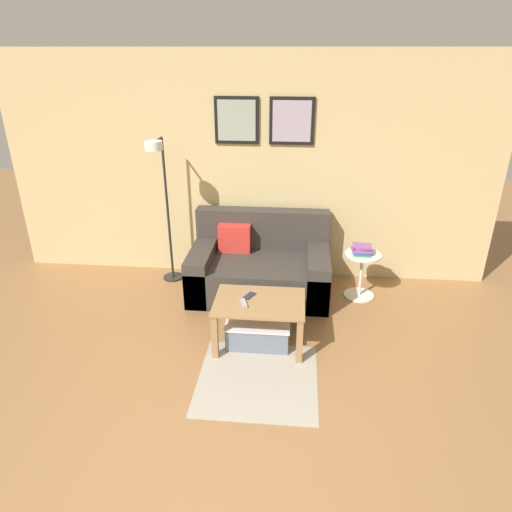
% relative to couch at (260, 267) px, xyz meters
% --- Properties ---
extents(wall_back, '(5.60, 0.09, 2.55)m').
position_rel_couch_xyz_m(wall_back, '(-0.17, 0.48, 1.00)').
color(wall_back, tan).
rests_on(wall_back, ground_plane).
extents(area_rug, '(1.00, 0.99, 0.01)m').
position_rel_couch_xyz_m(area_rug, '(0.12, -1.55, -0.28)').
color(area_rug, '#A39989').
rests_on(area_rug, ground_plane).
extents(couch, '(1.52, 0.94, 0.86)m').
position_rel_couch_xyz_m(couch, '(0.00, 0.00, 0.00)').
color(couch, '#38332D').
rests_on(couch, ground_plane).
extents(coffee_table, '(0.82, 0.58, 0.45)m').
position_rel_couch_xyz_m(coffee_table, '(0.09, -1.03, 0.07)').
color(coffee_table, '#997047').
rests_on(coffee_table, ground_plane).
extents(storage_bin, '(0.60, 0.46, 0.24)m').
position_rel_couch_xyz_m(storage_bin, '(0.08, -0.99, -0.16)').
color(storage_bin, slate).
rests_on(storage_bin, ground_plane).
extents(floor_lamp, '(0.24, 0.50, 1.69)m').
position_rel_couch_xyz_m(floor_lamp, '(-1.07, 0.05, 0.83)').
color(floor_lamp, black).
rests_on(floor_lamp, ground_plane).
extents(side_table, '(0.40, 0.40, 0.52)m').
position_rel_couch_xyz_m(side_table, '(1.12, -0.03, 0.03)').
color(side_table, silver).
rests_on(side_table, ground_plane).
extents(book_stack, '(0.22, 0.19, 0.10)m').
position_rel_couch_xyz_m(book_stack, '(1.11, -0.03, 0.28)').
color(book_stack, '#387F4C').
rests_on(book_stack, side_table).
extents(remote_control, '(0.08, 0.16, 0.02)m').
position_rel_couch_xyz_m(remote_control, '(-0.05, -1.09, 0.17)').
color(remote_control, '#99999E').
rests_on(remote_control, coffee_table).
extents(cell_phone, '(0.12, 0.15, 0.01)m').
position_rel_couch_xyz_m(cell_phone, '(-0.01, -0.94, 0.17)').
color(cell_phone, '#1E2338').
rests_on(cell_phone, coffee_table).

